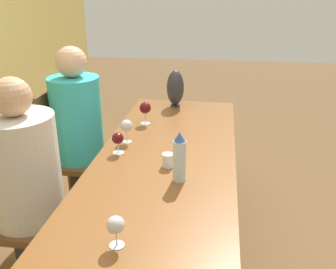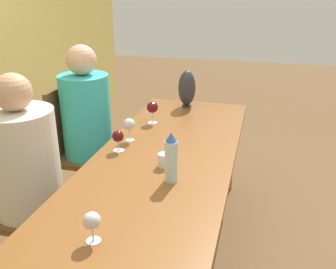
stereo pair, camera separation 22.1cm
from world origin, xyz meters
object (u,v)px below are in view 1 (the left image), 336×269
wine_glass_3 (126,126)px  water_bottle (179,158)px  wine_glass_1 (145,108)px  wine_glass_2 (118,139)px  water_tumbler (168,160)px  chair_near (17,207)px  person_near (29,185)px  vase (175,88)px  person_far (80,130)px  chair_far (70,151)px  wine_glass_0 (116,226)px

wine_glass_3 → water_bottle: bearing=-139.2°
wine_glass_1 → wine_glass_2: (-0.51, 0.06, -0.02)m
water_tumbler → wine_glass_3: (0.30, 0.30, 0.07)m
wine_glass_2 → chair_near: 0.67m
wine_glass_2 → person_near: (-0.32, 0.42, -0.16)m
wine_glass_2 → vase: bearing=-13.0°
person_far → water_tumbler: bearing=-128.6°
wine_glass_2 → person_near: person_near is taller
water_bottle → wine_glass_2: water_bottle is taller
chair_near → person_far: (0.77, -0.09, 0.17)m
water_bottle → wine_glass_2: bearing=54.7°
water_tumbler → person_near: size_ratio=0.06×
water_tumbler → chair_far: (0.58, 0.82, -0.26)m
wine_glass_0 → wine_glass_2: wine_glass_0 is taller
wine_glass_2 → wine_glass_3: (0.17, -0.01, 0.02)m
wine_glass_0 → vase: bearing=0.1°
vase → wine_glass_0: (-1.76, -0.00, -0.06)m
person_near → wine_glass_2: bearing=-52.7°
water_bottle → wine_glass_2: (0.28, 0.39, -0.04)m
wine_glass_1 → water_bottle: bearing=-157.0°
wine_glass_1 → chair_near: (-0.83, 0.56, -0.34)m
water_tumbler → person_near: person_near is taller
water_bottle → person_far: (0.73, 0.81, -0.18)m
wine_glass_1 → person_far: 0.51m
water_tumbler → wine_glass_2: 0.35m
wine_glass_1 → person_near: bearing=150.2°
water_bottle → wine_glass_0: bearing=162.0°
vase → wine_glass_2: vase is taller
vase → chair_far: 0.95m
chair_near → wine_glass_1: bearing=-34.3°
water_bottle → person_near: 0.84m
water_bottle → person_far: 1.11m
water_bottle → chair_near: (-0.04, 0.90, -0.35)m
chair_far → person_far: size_ratio=0.75×
wine_glass_0 → wine_glass_3: 1.01m
chair_far → person_far: person_far is taller
wine_glass_2 → wine_glass_1: bearing=-6.5°
chair_near → chair_far: same height
water_tumbler → person_far: bearing=51.4°
water_bottle → vase: vase is taller
wine_glass_0 → chair_near: (0.50, 0.73, -0.31)m
wine_glass_1 → wine_glass_2: bearing=173.5°
water_bottle → person_near: person_near is taller
water_bottle → wine_glass_3: water_bottle is taller
chair_near → person_far: size_ratio=0.75×
chair_far → wine_glass_2: bearing=-131.7°
water_tumbler → chair_near: 0.88m
chair_far → wine_glass_0: bearing=-150.3°
water_tumbler → chair_far: chair_far is taller
wine_glass_2 → person_far: 0.63m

